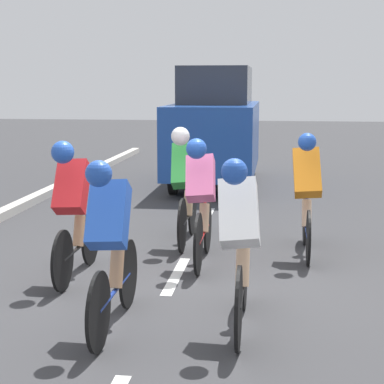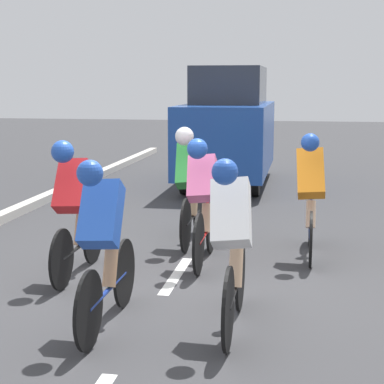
{
  "view_description": "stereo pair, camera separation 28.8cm",
  "coord_description": "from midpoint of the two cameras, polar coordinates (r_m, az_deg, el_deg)",
  "views": [
    {
      "loc": [
        -1.07,
        6.43,
        2.12
      ],
      "look_at": [
        -0.18,
        -0.36,
        0.95
      ],
      "focal_mm": 60.0,
      "sensor_mm": 36.0,
      "label": 1
    },
    {
      "loc": [
        -1.36,
        6.39,
        2.12
      ],
      "look_at": [
        -0.18,
        -0.36,
        0.95
      ],
      "focal_mm": 60.0,
      "sensor_mm": 36.0,
      "label": 2
    }
  ],
  "objects": [
    {
      "name": "cyclist_orange",
      "position": [
        7.92,
        11.52,
        -0.05
      ],
      "size": [
        0.36,
        1.64,
        1.54
      ],
      "color": "black",
      "rests_on": "ground"
    },
    {
      "name": "cyclist_green",
      "position": [
        8.39,
        0.8,
        0.85
      ],
      "size": [
        0.37,
        1.68,
        1.57
      ],
      "color": "black",
      "rests_on": "ground"
    },
    {
      "name": "cyclist_white",
      "position": [
        5.45,
        5.1,
        -4.43
      ],
      "size": [
        0.38,
        1.66,
        1.53
      ],
      "color": "black",
      "rests_on": "ground"
    },
    {
      "name": "lane_stripe_mid",
      "position": [
        7.2,
        -0.25,
        -7.41
      ],
      "size": [
        0.12,
        1.4,
        0.01
      ],
      "primitive_type": "cube",
      "color": "white",
      "rests_on": "ground"
    },
    {
      "name": "ground_plane",
      "position": [
        6.86,
        -0.79,
        -8.32
      ],
      "size": [
        60.0,
        60.0,
        0.0
      ],
      "primitive_type": "plane",
      "color": "#38383A"
    },
    {
      "name": "cyclist_red",
      "position": [
        7.03,
        -9.35,
        -1.08
      ],
      "size": [
        0.34,
        1.65,
        1.54
      ],
      "color": "black",
      "rests_on": "ground"
    },
    {
      "name": "cyclist_blue",
      "position": [
        5.51,
        -6.43,
        -4.3
      ],
      "size": [
        0.35,
        1.7,
        1.52
      ],
      "color": "black",
      "rests_on": "ground"
    },
    {
      "name": "cyclist_pink",
      "position": [
        7.45,
        2.09,
        -0.57
      ],
      "size": [
        0.36,
        1.68,
        1.51
      ],
      "color": "black",
      "rests_on": "ground"
    },
    {
      "name": "support_car",
      "position": [
        13.39,
        3.88,
        5.73
      ],
      "size": [
        1.7,
        4.01,
        2.45
      ],
      "color": "black",
      "rests_on": "ground"
    },
    {
      "name": "lane_stripe_far",
      "position": [
        10.27,
        2.9,
        -2.22
      ],
      "size": [
        0.12,
        1.4,
        0.01
      ],
      "primitive_type": "cube",
      "color": "white",
      "rests_on": "ground"
    }
  ]
}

